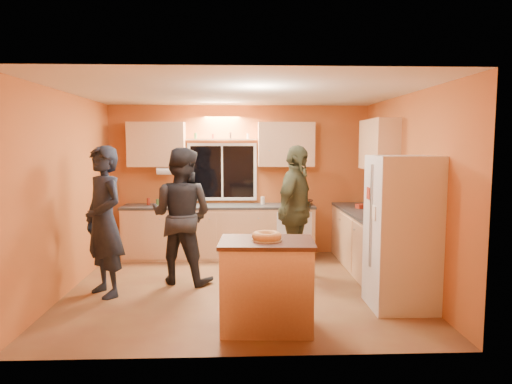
{
  "coord_description": "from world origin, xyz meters",
  "views": [
    {
      "loc": [
        -0.02,
        -5.98,
        1.93
      ],
      "look_at": [
        0.23,
        0.4,
        1.26
      ],
      "focal_mm": 32.0,
      "sensor_mm": 36.0,
      "label": 1
    }
  ],
  "objects_px": {
    "person_left": "(104,221)",
    "person_center": "(181,216)",
    "refrigerator": "(402,233)",
    "island": "(267,284)",
    "person_right": "(296,211)"
  },
  "relations": [
    {
      "from": "island",
      "to": "person_right",
      "type": "bearing_deg",
      "value": 77.52
    },
    {
      "from": "person_center",
      "to": "person_right",
      "type": "height_order",
      "value": "person_right"
    },
    {
      "from": "island",
      "to": "person_left",
      "type": "distance_m",
      "value": 2.35
    },
    {
      "from": "island",
      "to": "person_left",
      "type": "bearing_deg",
      "value": 153.41
    },
    {
      "from": "island",
      "to": "person_left",
      "type": "xyz_separation_m",
      "value": [
        -1.99,
        1.15,
        0.48
      ]
    },
    {
      "from": "refrigerator",
      "to": "person_right",
      "type": "bearing_deg",
      "value": 128.53
    },
    {
      "from": "refrigerator",
      "to": "person_right",
      "type": "distance_m",
      "value": 1.73
    },
    {
      "from": "person_left",
      "to": "person_right",
      "type": "distance_m",
      "value": 2.65
    },
    {
      "from": "person_left",
      "to": "island",
      "type": "bearing_deg",
      "value": 17.5
    },
    {
      "from": "refrigerator",
      "to": "island",
      "type": "distance_m",
      "value": 1.77
    },
    {
      "from": "person_left",
      "to": "person_center",
      "type": "bearing_deg",
      "value": 77.69
    },
    {
      "from": "refrigerator",
      "to": "person_left",
      "type": "relative_size",
      "value": 0.94
    },
    {
      "from": "person_right",
      "to": "island",
      "type": "bearing_deg",
      "value": -168.27
    },
    {
      "from": "island",
      "to": "person_right",
      "type": "relative_size",
      "value": 0.53
    },
    {
      "from": "person_left",
      "to": "person_center",
      "type": "height_order",
      "value": "person_left"
    }
  ]
}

